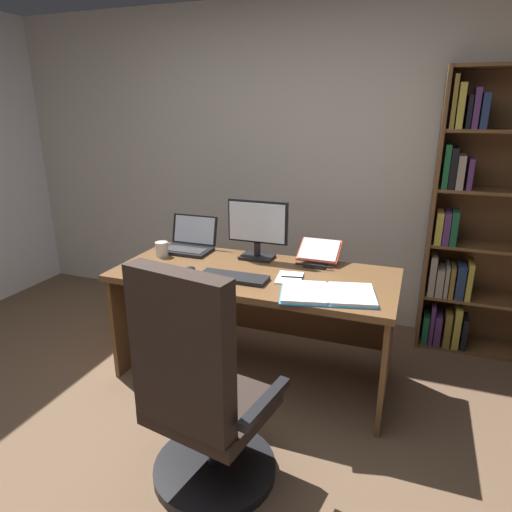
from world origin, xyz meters
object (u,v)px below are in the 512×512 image
Objects in this scene: office_chair at (200,401)px; laptop at (189,243)px; monitor at (258,230)px; computer_mouse at (189,270)px; bookshelf at (486,226)px; desk at (259,296)px; coffee_mug at (162,249)px; open_binder at (328,294)px; reading_stand_with_book at (319,253)px; pen at (293,277)px; keyboard at (234,277)px; notepad at (289,278)px.

office_chair is 1.46m from laptop.
computer_mouse is at bearing -125.25° from monitor.
bookshelf is 2.09m from laptop.
office_chair is at bearing -84.48° from desk.
coffee_mug is at bearing 138.05° from office_chair.
coffee_mug is (-2.10, -0.83, -0.15)m from bookshelf.
open_binder is (0.58, -0.47, -0.18)m from monitor.
computer_mouse is (-1.75, -1.07, -0.18)m from bookshelf.
desk is 0.62m from open_binder.
monitor is (-1.45, -0.65, -0.01)m from bookshelf.
reading_stand_with_book is 1.94× the size of pen.
keyboard is (0.53, -0.43, -0.04)m from laptop.
office_chair is 11.19× the size of coffee_mug.
open_binder is at bearing -3.25° from computer_mouse.
reading_stand_with_book is 1.29× the size of notepad.
bookshelf is at bearing 40.22° from pen.
office_chair reaches higher than notepad.
pen is at bearing 131.94° from open_binder.
coffee_mug is (-1.22, 0.29, 0.04)m from open_binder.
coffee_mug reaches higher than pen.
keyboard is at bearing -130.51° from reading_stand_with_book.
coffee_mug is at bearing -120.28° from laptop.
computer_mouse is 0.38× the size of reading_stand_with_book.
open_binder is (0.51, -0.29, 0.21)m from desk.
monitor is 0.73× the size of open_binder.
monitor is at bearing 108.30° from office_chair.
pen is at bearing -6.85° from coffee_mug.
desk is 8.37× the size of notepad.
desk is 1.57× the size of office_chair.
reading_stand_with_book reaches higher than desk.
laptop is 1.21m from open_binder.
pen is (-0.08, -0.36, -0.05)m from reading_stand_with_book.
desk is 4.95× the size of laptop.
laptop is 3.54× the size of coffee_mug.
bookshelf is at bearing 39.72° from notepad.
coffee_mug is at bearing 173.01° from notepad.
monitor reaches higher than keyboard.
desk is 1.66m from bookshelf.
office_chair is 1.94× the size of open_binder.
monitor reaches higher than coffee_mug.
desk is at bearing -68.63° from monitor.
monitor reaches higher than desk.
coffee_mug is at bearing -167.19° from reading_stand_with_book.
office_chair is 10.80× the size of computer_mouse.
office_chair is (0.10, -1.05, -0.06)m from desk.
coffee_mug is (-0.64, 0.24, 0.04)m from keyboard.
notepad is at bearing -43.98° from monitor.
bookshelf is 14.11× the size of pen.
desk is 6.48× the size of reading_stand_with_book.
keyboard is 0.63m from reading_stand_with_book.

